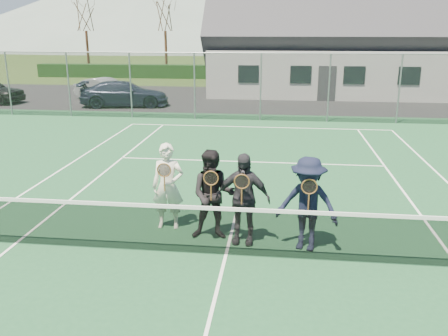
{
  "coord_description": "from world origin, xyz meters",
  "views": [
    {
      "loc": [
        0.91,
        -7.88,
        4.04
      ],
      "look_at": [
        -0.22,
        1.5,
        1.25
      ],
      "focal_mm": 38.0,
      "sensor_mm": 36.0,
      "label": 1
    }
  ],
  "objects_px": {
    "clubhouse": "(332,29)",
    "player_a": "(168,186)",
    "car_b": "(105,89)",
    "player_d": "(307,204)",
    "car_c": "(124,94)",
    "player_c": "(243,199)",
    "player_b": "(213,195)",
    "tennis_net": "(226,229)"
  },
  "relations": [
    {
      "from": "player_b",
      "to": "tennis_net",
      "type": "bearing_deg",
      "value": -65.34
    },
    {
      "from": "player_d",
      "to": "clubhouse",
      "type": "bearing_deg",
      "value": 83.85
    },
    {
      "from": "car_b",
      "to": "tennis_net",
      "type": "bearing_deg",
      "value": -131.27
    },
    {
      "from": "car_c",
      "to": "player_b",
      "type": "bearing_deg",
      "value": -165.57
    },
    {
      "from": "player_d",
      "to": "player_a",
      "type": "bearing_deg",
      "value": 166.12
    },
    {
      "from": "tennis_net",
      "to": "player_a",
      "type": "xyz_separation_m",
      "value": [
        -1.34,
        1.15,
        0.38
      ]
    },
    {
      "from": "clubhouse",
      "to": "player_a",
      "type": "distance_m",
      "value": 23.67
    },
    {
      "from": "car_c",
      "to": "player_d",
      "type": "distance_m",
      "value": 18.56
    },
    {
      "from": "car_b",
      "to": "car_c",
      "type": "xyz_separation_m",
      "value": [
        1.87,
        -2.16,
        0.05
      ]
    },
    {
      "from": "car_c",
      "to": "player_d",
      "type": "xyz_separation_m",
      "value": [
        8.88,
        -16.29,
        0.24
      ]
    },
    {
      "from": "clubhouse",
      "to": "player_d",
      "type": "distance_m",
      "value": 23.88
    },
    {
      "from": "car_b",
      "to": "clubhouse",
      "type": "height_order",
      "value": "clubhouse"
    },
    {
      "from": "car_c",
      "to": "tennis_net",
      "type": "xyz_separation_m",
      "value": [
        7.42,
        -16.75,
        -0.14
      ]
    },
    {
      "from": "car_c",
      "to": "clubhouse",
      "type": "distance_m",
      "value": 13.92
    },
    {
      "from": "car_c",
      "to": "player_b",
      "type": "relative_size",
      "value": 2.59
    },
    {
      "from": "clubhouse",
      "to": "car_c",
      "type": "bearing_deg",
      "value": -147.58
    },
    {
      "from": "car_c",
      "to": "player_c",
      "type": "height_order",
      "value": "player_c"
    },
    {
      "from": "car_b",
      "to": "tennis_net",
      "type": "relative_size",
      "value": 0.33
    },
    {
      "from": "car_c",
      "to": "player_a",
      "type": "height_order",
      "value": "player_a"
    },
    {
      "from": "player_b",
      "to": "player_c",
      "type": "relative_size",
      "value": 1.0
    },
    {
      "from": "clubhouse",
      "to": "player_d",
      "type": "bearing_deg",
      "value": -96.15
    },
    {
      "from": "clubhouse",
      "to": "player_b",
      "type": "relative_size",
      "value": 8.67
    },
    {
      "from": "clubhouse",
      "to": "player_b",
      "type": "bearing_deg",
      "value": -100.57
    },
    {
      "from": "player_b",
      "to": "player_c",
      "type": "bearing_deg",
      "value": -13.07
    },
    {
      "from": "tennis_net",
      "to": "player_c",
      "type": "bearing_deg",
      "value": 67.21
    },
    {
      "from": "player_c",
      "to": "player_d",
      "type": "xyz_separation_m",
      "value": [
        1.21,
        -0.15,
        -0.0
      ]
    },
    {
      "from": "car_c",
      "to": "clubhouse",
      "type": "xyz_separation_m",
      "value": [
        11.42,
        7.25,
        3.31
      ]
    },
    {
      "from": "player_c",
      "to": "player_d",
      "type": "height_order",
      "value": "same"
    },
    {
      "from": "player_d",
      "to": "car_b",
      "type": "bearing_deg",
      "value": 120.22
    },
    {
      "from": "player_a",
      "to": "player_d",
      "type": "height_order",
      "value": "same"
    },
    {
      "from": "tennis_net",
      "to": "clubhouse",
      "type": "bearing_deg",
      "value": 80.54
    },
    {
      "from": "clubhouse",
      "to": "player_a",
      "type": "relative_size",
      "value": 8.67
    },
    {
      "from": "player_b",
      "to": "car_b",
      "type": "bearing_deg",
      "value": 116.21
    },
    {
      "from": "car_c",
      "to": "player_c",
      "type": "distance_m",
      "value": 17.88
    },
    {
      "from": "clubhouse",
      "to": "player_b",
      "type": "height_order",
      "value": "clubhouse"
    },
    {
      "from": "player_c",
      "to": "player_d",
      "type": "distance_m",
      "value": 1.22
    },
    {
      "from": "clubhouse",
      "to": "player_c",
      "type": "relative_size",
      "value": 8.67
    },
    {
      "from": "tennis_net",
      "to": "player_c",
      "type": "relative_size",
      "value": 6.49
    },
    {
      "from": "car_b",
      "to": "player_d",
      "type": "distance_m",
      "value": 21.36
    },
    {
      "from": "player_a",
      "to": "player_b",
      "type": "relative_size",
      "value": 1.0
    },
    {
      "from": "clubhouse",
      "to": "tennis_net",
      "type": "bearing_deg",
      "value": -99.46
    },
    {
      "from": "clubhouse",
      "to": "player_b",
      "type": "distance_m",
      "value": 23.86
    }
  ]
}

